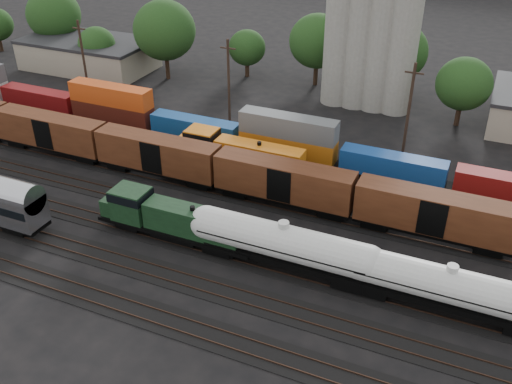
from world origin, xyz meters
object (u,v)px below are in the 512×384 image
at_px(green_locomotive, 167,217).
at_px(grain_silo, 370,31).
at_px(tank_car_a, 283,243).
at_px(orange_locomotive, 236,153).

distance_m(green_locomotive, grain_silo, 42.85).
height_order(tank_car_a, orange_locomotive, tank_car_a).
height_order(green_locomotive, tank_car_a, tank_car_a).
bearing_deg(grain_silo, tank_car_a, -85.62).
height_order(orange_locomotive, grain_silo, grain_silo).
relative_size(tank_car_a, grain_silo, 0.64).
relative_size(tank_car_a, orange_locomotive, 1.05).
xyz_separation_m(tank_car_a, orange_locomotive, (-11.77, 15.00, -0.35)).
distance_m(green_locomotive, tank_car_a, 11.98).
height_order(tank_car_a, grain_silo, grain_silo).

